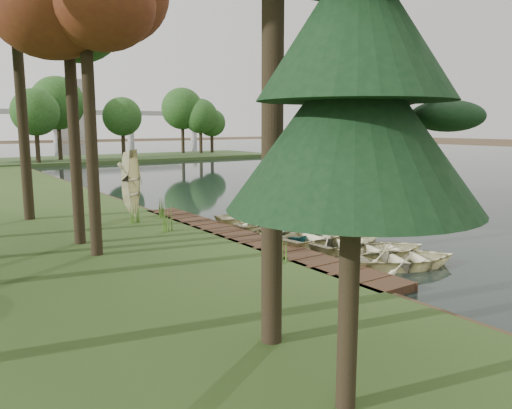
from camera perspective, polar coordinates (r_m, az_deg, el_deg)
ground at (r=21.37m, az=1.94°, el=-3.85°), size 300.00×300.00×0.00m
water at (r=56.34m, az=14.23°, el=3.99°), size 130.00×200.00×0.05m
boardwalk at (r=20.44m, az=-1.66°, el=-4.02°), size 1.60×16.00×0.30m
peninsula at (r=69.87m, az=-17.92°, el=4.93°), size 50.00×14.00×0.45m
far_trees at (r=68.84m, az=-20.86°, el=9.89°), size 45.60×5.60×8.80m
bridge at (r=138.89m, az=-25.06°, el=9.22°), size 95.90×4.00×8.60m
building_a at (r=162.36m, az=-20.14°, el=10.06°), size 10.00×8.00×18.00m
rowboat_0 at (r=17.55m, az=16.69°, el=-5.71°), size 4.31×3.80×0.74m
rowboat_1 at (r=18.61m, az=14.24°, el=-4.80°), size 4.02×3.37×0.71m
rowboat_2 at (r=19.59m, az=10.65°, el=-3.96°), size 3.70×2.76×0.73m
rowboat_3 at (r=20.24m, az=7.23°, el=-3.35°), size 4.24×3.31×0.80m
rowboat_4 at (r=21.28m, az=5.39°, el=-2.93°), size 3.71×3.28×0.64m
rowboat_5 at (r=22.20m, az=3.92°, el=-2.25°), size 4.39×3.89×0.75m
rowboat_6 at (r=22.92m, az=1.19°, el=-1.99°), size 3.16×2.26×0.65m
rowboat_7 at (r=24.17m, az=0.04°, el=-1.22°), size 4.42×3.55×0.81m
stored_rowboat at (r=24.97m, az=-13.79°, el=-0.72°), size 4.04×3.98×0.69m
tree_2 at (r=18.15m, az=-18.97°, el=19.41°), size 3.79×3.79×9.60m
tree_4 at (r=20.24m, az=-20.79°, el=20.04°), size 4.36×4.36×10.47m
pine_tree at (r=7.61m, az=11.31°, el=14.78°), size 3.80×3.80×8.33m
reeds_0 at (r=16.63m, az=2.92°, el=-5.05°), size 0.60×0.60×0.85m
reeds_1 at (r=21.54m, az=-9.93°, el=-1.61°), size 0.60×0.60×1.07m
reeds_2 at (r=23.59m, az=-13.53°, el=-0.97°), size 0.60×0.60×0.93m
reeds_3 at (r=24.63m, az=-10.75°, el=-0.37°), size 0.60×0.60×1.01m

